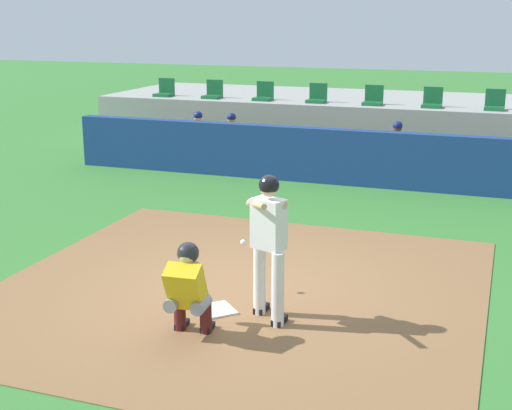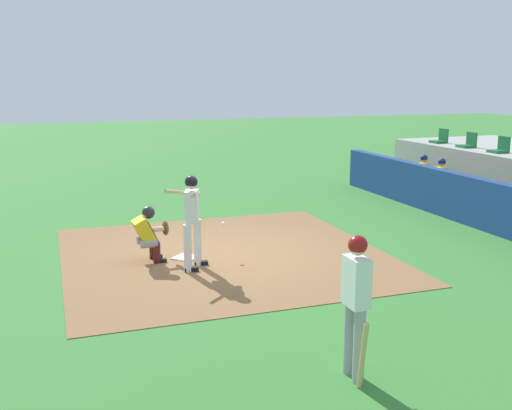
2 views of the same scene
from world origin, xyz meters
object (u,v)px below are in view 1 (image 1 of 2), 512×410
Objects in this scene: catcher_crouched at (189,286)px; stadium_seat_0 at (165,91)px; stadium_seat_5 at (432,102)px; stadium_seat_2 at (264,95)px; batter_at_plate at (268,239)px; stadium_seat_6 at (495,104)px; stadium_seat_4 at (373,99)px; stadium_seat_3 at (317,97)px; dugout_player_2 at (396,150)px; dugout_player_0 at (196,137)px; stadium_seat_1 at (213,93)px; dugout_player_1 at (230,139)px; home_plate at (215,310)px.

stadium_seat_0 is at bearing 117.86° from catcher_crouched.
stadium_seat_5 reaches higher than catcher_crouched.
stadium_seat_0 and stadium_seat_2 have the same top height.
stadium_seat_6 is at bearing 77.83° from batter_at_plate.
catcher_crouched is at bearing -90.12° from stadium_seat_4.
dugout_player_2 is at bearing -40.70° from stadium_seat_3.
stadium_seat_1 is (-0.41, 2.03, 0.86)m from dugout_player_0.
dugout_player_0 is at bearing -78.72° from stadium_seat_1.
dugout_player_1 is at bearing -128.24° from stadium_seat_3.
dugout_player_0 is 7.17m from stadium_seat_6.
stadium_seat_1 reaches higher than dugout_player_1.
catcher_crouched is at bearing -97.68° from stadium_seat_5.
stadium_seat_0 is 2.89m from stadium_seat_2.
stadium_seat_2 is at bearing 109.36° from batter_at_plate.
dugout_player_1 is at bearing -57.72° from stadium_seat_1.
stadium_seat_6 reaches higher than batter_at_plate.
dugout_player_1 is 2.71× the size of stadium_seat_3.
catcher_crouched is at bearing -96.09° from dugout_player_2.
catcher_crouched is 11.29m from stadium_seat_2.
stadium_seat_3 is 1.44m from stadium_seat_4.
stadium_seat_3 reaches higher than home_plate.
catcher_crouched is 3.86× the size of stadium_seat_1.
home_plate is 1.23m from batter_at_plate.
dugout_player_1 is 2.21m from stadium_seat_2.
stadium_seat_6 is at bearing 0.00° from stadium_seat_5.
catcher_crouched is 10.92m from stadium_seat_4.
stadium_seat_2 is at bearing 0.00° from stadium_seat_0.
home_plate is 9.07m from dugout_player_0.
stadium_seat_0 reaches higher than catcher_crouched.
dugout_player_1 is (-3.74, 8.15, -0.36)m from batter_at_plate.
home_plate is 0.92× the size of stadium_seat_5.
dugout_player_1 is 2.71× the size of stadium_seat_1.
stadium_seat_1 is 5.78m from stadium_seat_5.
stadium_seat_3 is 4.33m from stadium_seat_6.
batter_at_plate is 10.23m from stadium_seat_5.
dugout_player_2 is (0.92, 8.14, 0.65)m from home_plate.
stadium_seat_6 is (2.89, 0.00, 0.00)m from stadium_seat_4.
batter_at_plate is at bearing 44.24° from catcher_crouched.
batter_at_plate is 8.17m from dugout_player_2.
stadium_seat_6 is (7.22, 0.00, 0.00)m from stadium_seat_1.
stadium_seat_1 is at bearing 113.06° from home_plate.
stadium_seat_4 is (5.78, 0.00, 0.00)m from stadium_seat_0.
stadium_seat_0 is 1.00× the size of stadium_seat_1.
stadium_seat_3 is (4.33, 0.00, 0.00)m from stadium_seat_0.
stadium_seat_3 is at bearing 180.00° from stadium_seat_4.
dugout_player_0 reaches higher than home_plate.
dugout_player_2 is 2.71× the size of stadium_seat_4.
stadium_seat_1 reaches higher than dugout_player_0.
stadium_seat_0 is (-5.78, 10.18, 1.51)m from home_plate.
home_plate is 0.34× the size of dugout_player_2.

